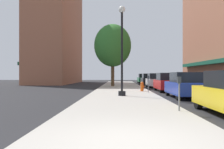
{
  "coord_description": "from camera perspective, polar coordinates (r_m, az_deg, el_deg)",
  "views": [
    {
      "loc": [
        -0.25,
        -5.17,
        1.51
      ],
      "look_at": [
        -0.81,
        14.45,
        1.52
      ],
      "focal_mm": 39.13,
      "sensor_mm": 36.0,
      "label": 1
    }
  ],
  "objects": [
    {
      "name": "car_black",
      "position": [
        35.94,
        8.42,
        -1.13
      ],
      "size": [
        1.8,
        4.3,
        1.66
      ],
      "rotation": [
        0.0,
        0.0,
        -0.01
      ],
      "color": "black",
      "rests_on": "ground"
    },
    {
      "name": "building_far_background",
      "position": [
        44.17,
        -12.69,
        9.82
      ],
      "size": [
        6.8,
        18.0,
        18.15
      ],
      "color": "#9E6047",
      "rests_on": "ground"
    },
    {
      "name": "tree_near",
      "position": [
        29.6,
        0.15,
        6.77
      ],
      "size": [
        4.46,
        4.46,
        7.47
      ],
      "color": "#4C3823",
      "rests_on": "sidewalk_slab"
    },
    {
      "name": "fire_hydrant",
      "position": [
        20.51,
        7.04,
        -2.78
      ],
      "size": [
        0.33,
        0.26,
        0.79
      ],
      "color": "#E05614",
      "rests_on": "sidewalk_slab"
    },
    {
      "name": "car_white",
      "position": [
        28.93,
        10.08,
        -1.4
      ],
      "size": [
        1.8,
        4.3,
        1.66
      ],
      "rotation": [
        0.0,
        0.0,
        0.02
      ],
      "color": "black",
      "rests_on": "ground"
    },
    {
      "name": "car_green",
      "position": [
        43.19,
        7.27,
        -0.95
      ],
      "size": [
        1.8,
        4.3,
        1.66
      ],
      "rotation": [
        0.0,
        0.0,
        0.01
      ],
      "color": "black",
      "rests_on": "ground"
    },
    {
      "name": "car_red",
      "position": [
        22.14,
        12.69,
        -1.83
      ],
      "size": [
        1.8,
        4.3,
        1.66
      ],
      "rotation": [
        0.0,
        0.0,
        0.02
      ],
      "color": "black",
      "rests_on": "ground"
    },
    {
      "name": "parking_meter_near",
      "position": [
        9.66,
        15.42,
        -3.34
      ],
      "size": [
        0.14,
        0.09,
        1.31
      ],
      "color": "slate",
      "rests_on": "sidewalk_slab"
    },
    {
      "name": "ground_plane",
      "position": [
        23.6,
        12.02,
        -3.68
      ],
      "size": [
        90.0,
        90.0,
        0.0
      ],
      "primitive_type": "plane",
      "color": "#232326"
    },
    {
      "name": "car_blue",
      "position": [
        16.42,
        16.64,
        -2.46
      ],
      "size": [
        1.8,
        4.3,
        1.66
      ],
      "rotation": [
        0.0,
        0.0,
        -0.0
      ],
      "color": "black",
      "rests_on": "ground"
    },
    {
      "name": "parking_meter_far",
      "position": [
        19.3,
        8.47,
        -1.68
      ],
      "size": [
        0.14,
        0.09,
        1.31
      ],
      "color": "slate",
      "rests_on": "sidewalk_slab"
    },
    {
      "name": "sidewalk_slab",
      "position": [
        24.21,
        2.22,
        -3.45
      ],
      "size": [
        4.8,
        50.0,
        0.12
      ],
      "primitive_type": "cube",
      "color": "#A8A399",
      "rests_on": "ground"
    },
    {
      "name": "lamppost",
      "position": [
        16.13,
        2.34,
        6.01
      ],
      "size": [
        0.48,
        0.48,
        5.9
      ],
      "color": "black",
      "rests_on": "sidewalk_slab"
    }
  ]
}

